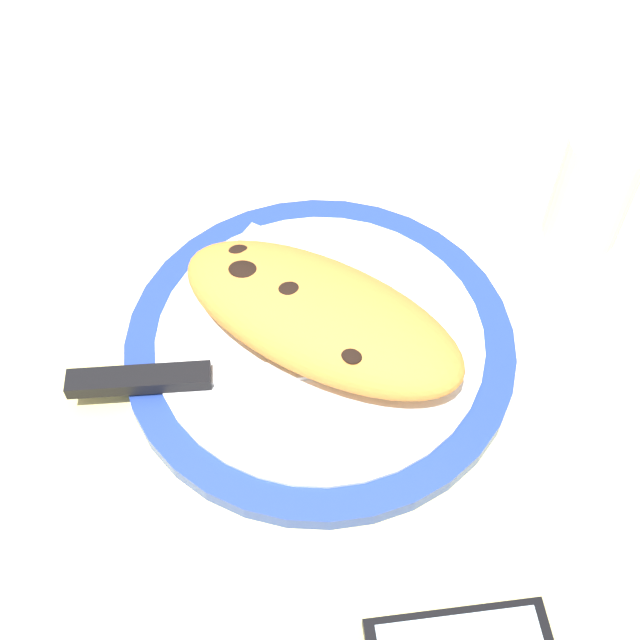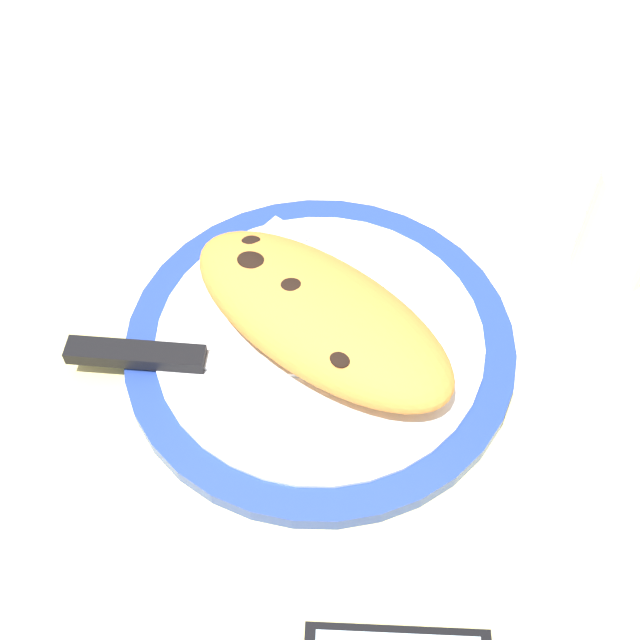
# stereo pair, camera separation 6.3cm
# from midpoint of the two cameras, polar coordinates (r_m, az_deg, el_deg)

# --- Properties ---
(ground_plane) EXTENTS (1.50, 1.50, 0.03)m
(ground_plane) POSITION_cam_midpoint_polar(r_m,az_deg,el_deg) (0.67, 2.68, -2.89)
(ground_plane) COLOR #E5D684
(plate) EXTENTS (0.31, 0.31, 0.02)m
(plate) POSITION_cam_midpoint_polar(r_m,az_deg,el_deg) (0.65, 2.75, -1.73)
(plate) COLOR #233D99
(plate) RESTS_ON ground_plane
(calzone) EXTENTS (0.26, 0.15, 0.05)m
(calzone) POSITION_cam_midpoint_polar(r_m,az_deg,el_deg) (0.62, 2.66, -0.03)
(calzone) COLOR orange
(calzone) RESTS_ON plate
(fork) EXTENTS (0.18, 0.05, 0.00)m
(fork) POSITION_cam_midpoint_polar(r_m,az_deg,el_deg) (0.69, 3.36, 3.88)
(fork) COLOR silver
(fork) RESTS_ON plate
(knife) EXTENTS (0.24, 0.12, 0.01)m
(knife) POSITION_cam_midpoint_polar(r_m,az_deg,el_deg) (0.63, -7.10, -2.91)
(knife) COLOR silver
(knife) RESTS_ON plate
(water_glass) EXTENTS (0.07, 0.07, 0.10)m
(water_glass) POSITION_cam_midpoint_polar(r_m,az_deg,el_deg) (0.73, 22.99, 5.69)
(water_glass) COLOR silver
(water_glass) RESTS_ON ground_plane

